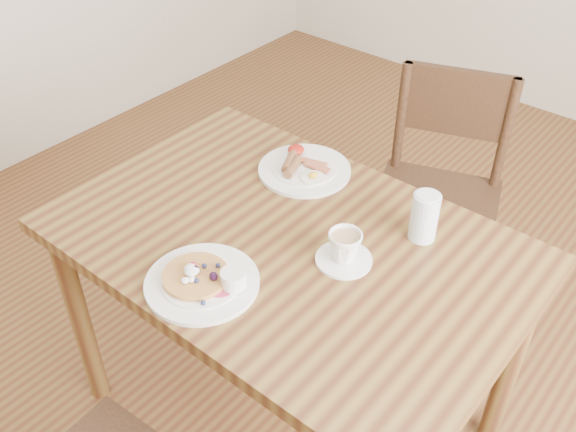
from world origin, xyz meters
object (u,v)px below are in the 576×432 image
(teacup_saucer, at_px, (344,249))
(water_glass, at_px, (424,217))
(dining_table, at_px, (288,266))
(breakfast_plate, at_px, (303,168))
(chair_far, at_px, (439,188))
(pancake_plate, at_px, (204,280))

(teacup_saucer, bearing_deg, water_glass, 63.71)
(dining_table, height_order, breakfast_plate, breakfast_plate)
(teacup_saucer, relative_size, water_glass, 1.07)
(chair_far, xyz_separation_m, pancake_plate, (-0.08, -1.04, 0.27))
(chair_far, height_order, teacup_saucer, chair_far)
(teacup_saucer, xyz_separation_m, water_glass, (0.10, 0.20, 0.03))
(chair_far, relative_size, teacup_saucer, 6.29)
(breakfast_plate, relative_size, water_glass, 2.07)
(dining_table, relative_size, breakfast_plate, 4.44)
(chair_far, distance_m, teacup_saucer, 0.82)
(dining_table, distance_m, chair_far, 0.80)
(teacup_saucer, bearing_deg, dining_table, -173.28)
(dining_table, relative_size, chair_far, 1.36)
(breakfast_plate, bearing_deg, dining_table, -58.76)
(chair_far, relative_size, pancake_plate, 3.26)
(pancake_plate, bearing_deg, chair_far, 85.41)
(breakfast_plate, relative_size, teacup_saucer, 1.93)
(chair_far, xyz_separation_m, teacup_saucer, (0.12, -0.76, 0.30))
(dining_table, height_order, pancake_plate, pancake_plate)
(pancake_plate, distance_m, teacup_saucer, 0.34)
(dining_table, relative_size, water_glass, 9.21)
(pancake_plate, bearing_deg, dining_table, 80.74)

